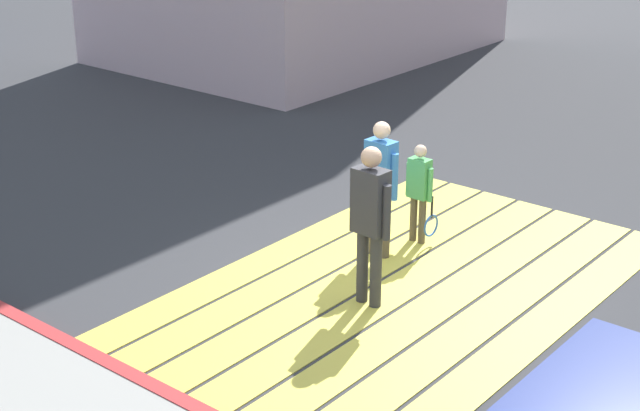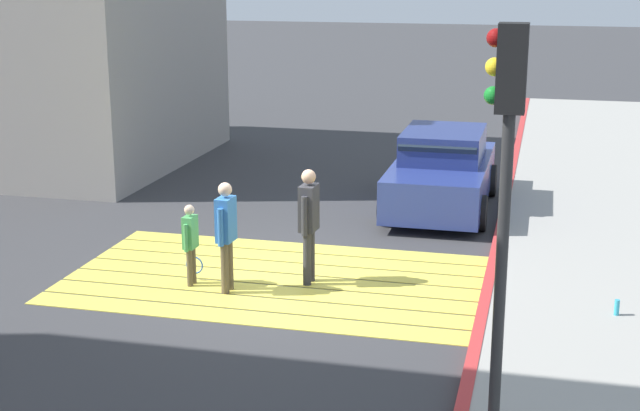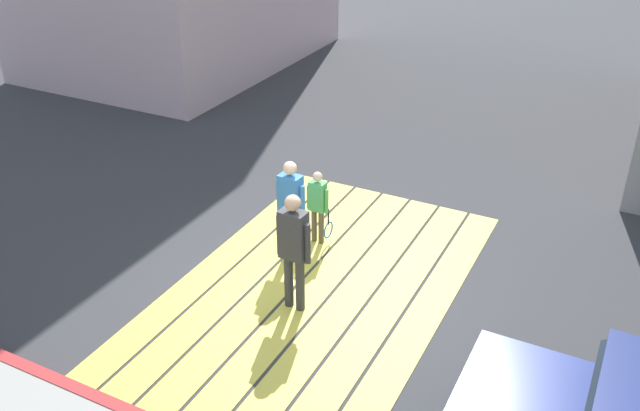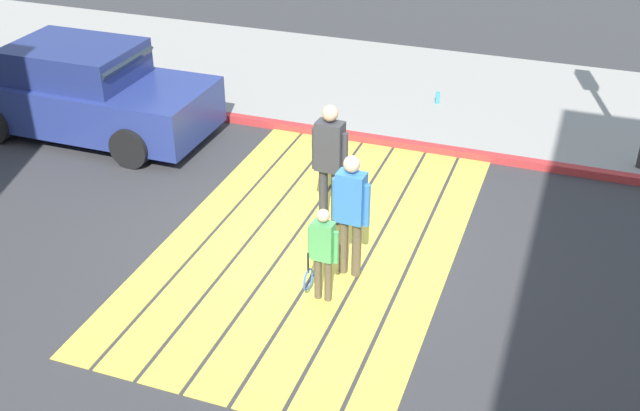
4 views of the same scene
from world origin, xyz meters
name	(u,v)px [view 3 (image 3 of 4)]	position (x,y,z in m)	size (l,w,h in m)	color
ground_plane	(316,288)	(0.00, 0.00, 0.00)	(120.00, 120.00, 0.00)	#38383A
crosswalk_stripes	(316,287)	(0.00, 0.00, 0.01)	(6.40, 3.80, 0.01)	#EAD64C
pedestrian_adult_lead	(294,245)	(-0.56, 0.05, 1.04)	(0.25, 0.52, 1.79)	#333338
pedestrian_adult_trailing	(291,204)	(0.53, 0.70, 0.98)	(0.23, 0.49, 1.68)	brown
pedestrian_child_with_racket	(318,204)	(1.15, 0.56, 0.71)	(0.28, 0.39, 1.27)	brown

